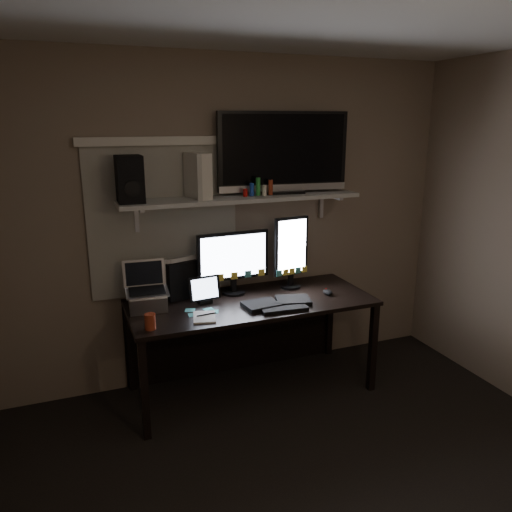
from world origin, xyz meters
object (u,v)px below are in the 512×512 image
game_console (198,176)px  speaker (130,179)px  tv (283,153)px  monitor_landscape (233,262)px  keyboard (277,303)px  cup (150,322)px  desk (246,317)px  tablet (204,290)px  laptop (147,287)px  mouse (328,292)px  monitor_portrait (291,252)px

game_console → speaker: size_ratio=1.02×
tv → game_console: (-0.67, -0.03, -0.14)m
monitor_landscape → keyboard: (0.22, -0.35, -0.23)m
cup → desk: bearing=25.9°
cup → monitor_landscape: bearing=32.7°
cup → tv: (1.14, 0.50, 1.00)m
desk → tablet: bearing=-172.0°
laptop → tv: size_ratio=0.33×
keyboard → game_console: 1.07m
mouse → tablet: bearing=173.1°
monitor_landscape → cup: 0.87m
desk → game_console: bearing=164.0°
laptop → desk: bearing=6.1°
tablet → tv: (0.69, 0.17, 0.95)m
desk → cup: (-0.79, -0.38, 0.23)m
laptop → cup: 0.37m
monitor_landscape → desk: bearing=-49.5°
mouse → keyboard: bearing=-168.9°
tv → speaker: bearing=-173.3°
desk → tv: 1.28m
keyboard → tablet: size_ratio=2.17×
game_console → speaker: (-0.48, -0.02, -0.00)m
keyboard → tv: tv is taller
tv → monitor_portrait: bearing=-49.3°
cup → tv: size_ratio=0.10×
keyboard → cup: size_ratio=4.92×
keyboard → mouse: (0.45, 0.07, 0.00)m
monitor_portrait → cup: bearing=-166.6°
tablet → cup: size_ratio=2.26×
monitor_landscape → tablet: (-0.27, -0.12, -0.15)m
tv → game_console: 0.69m
cup → laptop: bearing=83.2°
desk → tablet: (-0.34, -0.05, 0.28)m
monitor_landscape → laptop: (-0.67, -0.11, -0.08)m
monitor_portrait → speaker: speaker is taller
speaker → monitor_portrait: bearing=-1.0°
desk → cup: 0.90m
laptop → game_console: game_console is taller
monitor_portrait → mouse: (0.20, -0.26, -0.27)m
monitor_portrait → keyboard: (-0.25, -0.32, -0.27)m
tv → speaker: 1.16m
monitor_portrait → laptop: 1.15m
tablet → speaker: speaker is taller
mouse → cup: bearing=-170.0°
laptop → monitor_portrait: bearing=7.8°
laptop → cup: laptop is taller
tablet → monitor_landscape: bearing=19.1°
mouse → game_console: game_console is taller
cup → monitor_portrait: bearing=20.0°
tablet → laptop: (-0.41, 0.02, 0.06)m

